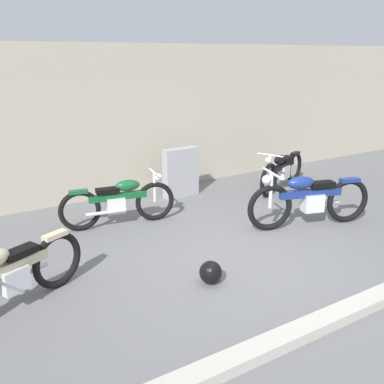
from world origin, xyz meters
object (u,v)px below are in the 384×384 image
at_px(stone_marker, 181,172).
at_px(motorcycle_cream, 7,276).
at_px(motorcycle_green, 119,201).
at_px(motorcycle_black, 282,170).
at_px(helmet, 211,272).
at_px(motorcycle_blue, 309,199).

distance_m(stone_marker, motorcycle_cream, 4.56).
bearing_deg(stone_marker, motorcycle_green, -153.69).
bearing_deg(motorcycle_black, stone_marker, -42.07).
relative_size(helmet, motorcycle_blue, 0.14).
relative_size(helmet, motorcycle_green, 0.15).
xyz_separation_m(helmet, motorcycle_cream, (-2.27, 0.64, 0.29)).
bearing_deg(motorcycle_green, motorcycle_cream, -129.31).
distance_m(stone_marker, motorcycle_black, 2.19).
xyz_separation_m(motorcycle_black, motorcycle_green, (-3.74, -0.10, -0.00)).
bearing_deg(helmet, motorcycle_green, 94.80).
distance_m(stone_marker, motorcycle_blue, 2.71).
xyz_separation_m(motorcycle_black, motorcycle_blue, (-1.08, -1.79, 0.05)).
bearing_deg(motorcycle_cream, stone_marker, -169.41).
bearing_deg(motorcycle_green, stone_marker, 36.15).
height_order(stone_marker, motorcycle_black, stone_marker).
bearing_deg(motorcycle_cream, helmet, 139.79).
relative_size(motorcycle_black, motorcycle_cream, 0.98).
height_order(stone_marker, motorcycle_green, stone_marker).
bearing_deg(stone_marker, helmet, -114.35).
xyz_separation_m(motorcycle_black, motorcycle_cream, (-5.80, -1.88, 0.02)).
bearing_deg(motorcycle_blue, stone_marker, -51.69).
relative_size(motorcycle_black, motorcycle_green, 0.95).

